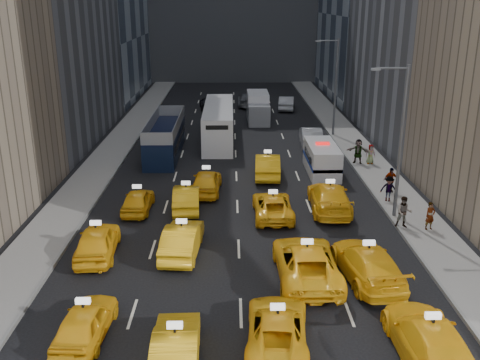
% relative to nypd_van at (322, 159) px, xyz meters
% --- Properties ---
extents(ground, '(160.00, 160.00, 0.00)m').
position_rel_nypd_van_xyz_m(ground, '(-6.38, -20.78, -1.06)').
color(ground, black).
rests_on(ground, ground).
extents(sidewalk_west, '(3.00, 90.00, 0.15)m').
position_rel_nypd_van_xyz_m(sidewalk_west, '(-16.88, 4.22, -0.98)').
color(sidewalk_west, gray).
rests_on(sidewalk_west, ground).
extents(sidewalk_east, '(3.00, 90.00, 0.15)m').
position_rel_nypd_van_xyz_m(sidewalk_east, '(4.12, 4.22, -0.98)').
color(sidewalk_east, gray).
rests_on(sidewalk_east, ground).
extents(curb_west, '(0.15, 90.00, 0.18)m').
position_rel_nypd_van_xyz_m(curb_west, '(-15.43, 4.22, -0.97)').
color(curb_west, slate).
rests_on(curb_west, ground).
extents(curb_east, '(0.15, 90.00, 0.18)m').
position_rel_nypd_van_xyz_m(curb_east, '(2.67, 4.22, -0.97)').
color(curb_east, slate).
rests_on(curb_east, ground).
extents(streetlight_near, '(2.15, 0.22, 9.00)m').
position_rel_nypd_van_xyz_m(streetlight_near, '(2.81, -8.78, 3.86)').
color(streetlight_near, '#595B60').
rests_on(streetlight_near, ground).
extents(streetlight_far, '(2.15, 0.22, 9.00)m').
position_rel_nypd_van_xyz_m(streetlight_far, '(2.81, 11.22, 3.86)').
color(streetlight_far, '#595B60').
rests_on(streetlight_far, ground).
extents(taxi_4, '(1.95, 4.26, 1.41)m').
position_rel_nypd_van_xyz_m(taxi_4, '(-12.34, -20.43, -0.35)').
color(taxi_4, yellow).
rests_on(taxi_4, ground).
extents(taxi_5, '(1.74, 4.62, 1.51)m').
position_rel_nypd_van_xyz_m(taxi_5, '(-8.72, -22.19, -0.30)').
color(taxi_5, yellow).
rests_on(taxi_5, ground).
extents(taxi_6, '(2.66, 5.06, 1.36)m').
position_rel_nypd_van_xyz_m(taxi_6, '(-5.05, -20.86, -0.38)').
color(taxi_6, yellow).
rests_on(taxi_6, ground).
extents(taxi_7, '(2.35, 5.67, 1.64)m').
position_rel_nypd_van_xyz_m(taxi_7, '(0.31, -21.96, -0.24)').
color(taxi_7, yellow).
rests_on(taxi_7, ground).
extents(taxi_8, '(2.18, 4.78, 1.59)m').
position_rel_nypd_van_xyz_m(taxi_8, '(-13.52, -13.45, -0.26)').
color(taxi_8, yellow).
rests_on(taxi_8, ground).
extents(taxi_9, '(2.03, 4.90, 1.58)m').
position_rel_nypd_van_xyz_m(taxi_9, '(-9.26, -13.28, -0.27)').
color(taxi_9, yellow).
rests_on(taxi_9, ground).
extents(taxi_10, '(2.83, 6.01, 1.66)m').
position_rel_nypd_van_xyz_m(taxi_10, '(-3.29, -15.93, -0.23)').
color(taxi_10, yellow).
rests_on(taxi_10, ground).
extents(taxi_11, '(2.91, 5.82, 1.62)m').
position_rel_nypd_van_xyz_m(taxi_11, '(-0.48, -16.03, -0.25)').
color(taxi_11, yellow).
rests_on(taxi_11, ground).
extents(taxi_12, '(1.69, 4.07, 1.38)m').
position_rel_nypd_van_xyz_m(taxi_12, '(-12.47, -7.45, -0.37)').
color(taxi_12, yellow).
rests_on(taxi_12, ground).
extents(taxi_13, '(1.84, 4.60, 1.49)m').
position_rel_nypd_van_xyz_m(taxi_13, '(-9.53, -7.17, -0.31)').
color(taxi_13, yellow).
rests_on(taxi_13, ground).
extents(taxi_14, '(2.31, 4.90, 1.35)m').
position_rel_nypd_van_xyz_m(taxi_14, '(-4.28, -8.44, -0.38)').
color(taxi_14, yellow).
rests_on(taxi_14, ground).
extents(taxi_15, '(2.61, 5.85, 1.67)m').
position_rel_nypd_van_xyz_m(taxi_15, '(-0.74, -7.51, -0.22)').
color(taxi_15, yellow).
rests_on(taxi_15, ground).
extents(taxi_16, '(2.08, 4.69, 1.57)m').
position_rel_nypd_van_xyz_m(taxi_16, '(-8.41, -4.24, -0.27)').
color(taxi_16, yellow).
rests_on(taxi_16, ground).
extents(taxi_17, '(2.03, 5.15, 1.67)m').
position_rel_nypd_van_xyz_m(taxi_17, '(-4.10, -0.80, -0.22)').
color(taxi_17, yellow).
rests_on(taxi_17, ground).
extents(nypd_van, '(2.76, 5.66, 2.33)m').
position_rel_nypd_van_xyz_m(nypd_van, '(0.00, 0.00, 0.00)').
color(nypd_van, silver).
rests_on(nypd_van, ground).
extents(double_decker, '(3.65, 10.71, 3.05)m').
position_rel_nypd_van_xyz_m(double_decker, '(-12.23, 5.30, 0.45)').
color(double_decker, black).
rests_on(double_decker, ground).
extents(city_bus, '(3.72, 12.56, 3.20)m').
position_rel_nypd_van_xyz_m(city_bus, '(-7.88, 9.82, 0.53)').
color(city_bus, silver).
rests_on(city_bus, ground).
extents(box_truck, '(2.78, 6.59, 2.93)m').
position_rel_nypd_van_xyz_m(box_truck, '(-3.88, 17.94, 0.38)').
color(box_truck, silver).
rests_on(box_truck, ground).
extents(misc_car_0, '(2.05, 5.16, 1.67)m').
position_rel_nypd_van_xyz_m(misc_car_0, '(0.30, 7.75, -0.22)').
color(misc_car_0, '#A2A4AA').
rests_on(misc_car_0, ground).
extents(misc_car_1, '(3.00, 5.87, 1.59)m').
position_rel_nypd_van_xyz_m(misc_car_1, '(-13.37, 17.99, -0.26)').
color(misc_car_1, black).
rests_on(misc_car_1, ground).
extents(misc_car_2, '(2.27, 5.44, 1.57)m').
position_rel_nypd_van_xyz_m(misc_car_2, '(-4.77, 26.00, -0.27)').
color(misc_car_2, slate).
rests_on(misc_car_2, ground).
extents(misc_car_3, '(2.20, 4.49, 1.47)m').
position_rel_nypd_van_xyz_m(misc_car_3, '(-9.51, 24.34, -0.32)').
color(misc_car_3, black).
rests_on(misc_car_3, ground).
extents(misc_car_4, '(2.29, 5.06, 1.61)m').
position_rel_nypd_van_xyz_m(misc_car_4, '(-0.27, 23.87, -0.25)').
color(misc_car_4, '#94969B').
rests_on(misc_car_4, ground).
extents(pedestrian_0, '(0.67, 0.54, 1.61)m').
position_rel_nypd_van_xyz_m(pedestrian_0, '(4.29, -10.79, -0.10)').
color(pedestrian_0, gray).
rests_on(pedestrian_0, sidewalk_east).
extents(pedestrian_1, '(0.96, 0.63, 1.82)m').
position_rel_nypd_van_xyz_m(pedestrian_1, '(2.91, -10.50, 0.00)').
color(pedestrian_1, gray).
rests_on(pedestrian_1, sidewalk_east).
extents(pedestrian_2, '(1.13, 0.65, 1.64)m').
position_rel_nypd_van_xyz_m(pedestrian_2, '(3.23, -6.36, -0.09)').
color(pedestrian_2, gray).
rests_on(pedestrian_2, sidewalk_east).
extents(pedestrian_3, '(1.04, 0.59, 1.68)m').
position_rel_nypd_van_xyz_m(pedestrian_3, '(3.81, -4.70, -0.07)').
color(pedestrian_3, gray).
rests_on(pedestrian_3, sidewalk_east).
extents(pedestrian_4, '(0.75, 0.42, 1.53)m').
position_rel_nypd_van_xyz_m(pedestrian_4, '(4.10, 1.76, -0.14)').
color(pedestrian_4, gray).
rests_on(pedestrian_4, sidewalk_east).
extents(pedestrian_5, '(1.84, 1.11, 1.91)m').
position_rel_nypd_van_xyz_m(pedestrian_5, '(3.15, 1.92, 0.05)').
color(pedestrian_5, gray).
rests_on(pedestrian_5, sidewalk_east).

